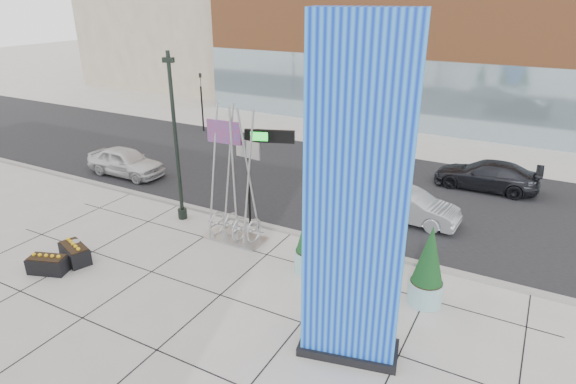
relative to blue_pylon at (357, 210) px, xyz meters
The scene contains 19 objects.
ground 7.32m from the blue_pylon, 165.29° to the left, with size 160.00×160.00×0.00m, color #9E9991.
street_asphalt 13.54m from the blue_pylon, 116.41° to the left, with size 80.00×12.00×0.02m, color black.
curb_edge 9.00m from the blue_pylon, 136.08° to the left, with size 80.00×0.30×0.12m, color gray.
tower_podium 28.91m from the blue_pylon, 99.39° to the left, with size 34.00×10.00×11.00m, color #9B552D.
tower_glass_front 24.23m from the blue_pylon, 101.24° to the left, with size 34.00×0.60×5.00m, color #8CA5B2.
blue_pylon is the anchor object (origin of this frame).
lamp_post 10.71m from the blue_pylon, 154.92° to the left, with size 0.49×0.39×7.15m.
public_art_sculpture 8.14m from the blue_pylon, 148.11° to the left, with size 2.44×1.24×5.50m.
concrete_bollard 11.58m from the blue_pylon, behind, with size 0.35×0.35×0.68m, color gray.
overhead_street_sign 7.94m from the blue_pylon, 137.98° to the left, with size 1.93×0.85×4.24m.
round_planter_east 4.66m from the blue_pylon, 68.66° to the left, with size 1.09×1.09×2.73m.
round_planter_mid 5.93m from the blue_pylon, 95.72° to the left, with size 1.12×1.12×2.81m.
round_planter_west 5.25m from the blue_pylon, 130.22° to the left, with size 1.13×1.13×2.81m.
box_planter_north 11.43m from the blue_pylon, behind, with size 1.56×1.13×0.77m.
box_planter_south 11.68m from the blue_pylon, behind, with size 1.48×1.07×0.73m.
car_white_west 17.78m from the blue_pylon, 155.22° to the left, with size 1.79×4.44×1.51m, color silver.
car_silver_mid 9.68m from the blue_pylon, 95.18° to the left, with size 1.49×4.28×1.41m, color #A8ABB0.
car_dark_east 14.99m from the blue_pylon, 83.68° to the left, with size 2.03×4.98×1.45m, color black.
traffic_signal 24.29m from the blue_pylon, 137.03° to the left, with size 0.15×0.18×4.10m.
Camera 1 is at (9.30, -11.65, 9.21)m, focal length 30.00 mm.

